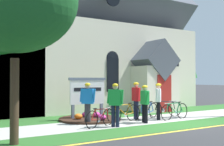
# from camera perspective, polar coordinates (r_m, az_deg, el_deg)

# --- Properties ---
(ground) EXTENTS (140.00, 140.00, 0.00)m
(ground) POSITION_cam_1_polar(r_m,az_deg,el_deg) (15.02, 2.56, -8.35)
(ground) COLOR #333335
(sidewalk_slab) EXTENTS (32.00, 2.26, 0.01)m
(sidewalk_slab) POSITION_cam_1_polar(r_m,az_deg,el_deg) (13.15, 7.95, -9.32)
(sidewalk_slab) COLOR #B7B5AD
(sidewalk_slab) RESTS_ON ground
(grass_verge) EXTENTS (32.00, 1.52, 0.01)m
(grass_verge) POSITION_cam_1_polar(r_m,az_deg,el_deg) (11.76, 13.86, -10.25)
(grass_verge) COLOR #2D6628
(grass_verge) RESTS_ON ground
(church_lawn) EXTENTS (24.00, 2.27, 0.01)m
(church_lawn) POSITION_cam_1_polar(r_m,az_deg,el_deg) (14.95, 2.40, -8.37)
(church_lawn) COLOR #2D6628
(church_lawn) RESTS_ON ground
(curb_paint_stripe) EXTENTS (28.00, 0.16, 0.01)m
(curb_paint_stripe) POSITION_cam_1_polar(r_m,az_deg,el_deg) (11.15, 17.23, -10.73)
(curb_paint_stripe) COLOR yellow
(curb_paint_stripe) RESTS_ON ground
(church_building) EXTENTS (13.96, 10.19, 14.48)m
(church_building) POSITION_cam_1_polar(r_m,az_deg,el_deg) (19.25, -7.22, 7.77)
(church_building) COLOR beige
(church_building) RESTS_ON ground
(church_sign) EXTENTS (1.81, 0.23, 1.92)m
(church_sign) POSITION_cam_1_polar(r_m,az_deg,el_deg) (12.94, -5.03, -3.96)
(church_sign) COLOR slate
(church_sign) RESTS_ON ground
(flower_bed) EXTENTS (2.79, 2.79, 0.34)m
(flower_bed) POSITION_cam_1_polar(r_m,az_deg,el_deg) (12.81, -4.52, -9.24)
(flower_bed) COLOR #382319
(flower_bed) RESTS_ON ground
(bicycle_black) EXTENTS (1.78, 0.11, 0.83)m
(bicycle_black) POSITION_cam_1_polar(r_m,az_deg,el_deg) (12.25, 2.47, -8.13)
(bicycle_black) COLOR black
(bicycle_black) RESTS_ON ground
(bicycle_orange) EXTENTS (1.74, 0.56, 0.83)m
(bicycle_orange) POSITION_cam_1_polar(r_m,az_deg,el_deg) (14.28, 10.73, -7.16)
(bicycle_orange) COLOR black
(bicycle_orange) RESTS_ON ground
(bicycle_white) EXTENTS (1.68, 0.57, 0.82)m
(bicycle_white) POSITION_cam_1_polar(r_m,az_deg,el_deg) (13.25, 7.22, -7.64)
(bicycle_white) COLOR black
(bicycle_white) RESTS_ON ground
(bicycle_blue) EXTENTS (1.81, 0.22, 0.82)m
(bicycle_blue) POSITION_cam_1_polar(r_m,az_deg,el_deg) (13.26, 12.68, -7.59)
(bicycle_blue) COLOR black
(bicycle_blue) RESTS_ON ground
(bicycle_yellow) EXTENTS (1.59, 0.69, 0.78)m
(bicycle_yellow) POSITION_cam_1_polar(r_m,az_deg,el_deg) (10.91, -2.42, -9.09)
(bicycle_yellow) COLOR black
(bicycle_yellow) RESTS_ON ground
(cyclist_in_green_jersey) EXTENTS (0.55, 0.49, 1.66)m
(cyclist_in_green_jersey) POSITION_cam_1_polar(r_m,az_deg,el_deg) (12.89, 9.46, -5.16)
(cyclist_in_green_jersey) COLOR black
(cyclist_in_green_jersey) RESTS_ON ground
(cyclist_in_orange_jersey) EXTENTS (0.30, 0.70, 1.71)m
(cyclist_in_orange_jersey) POSITION_cam_1_polar(r_m,az_deg,el_deg) (12.98, 4.93, -4.99)
(cyclist_in_orange_jersey) COLOR #191E38
(cyclist_in_orange_jersey) RESTS_ON ground
(cyclist_in_white_jersey) EXTENTS (0.29, 0.73, 1.60)m
(cyclist_in_white_jersey) POSITION_cam_1_polar(r_m,az_deg,el_deg) (11.91, 6.71, -5.72)
(cyclist_in_white_jersey) COLOR black
(cyclist_in_white_jersey) RESTS_ON ground
(cyclist_in_red_jersey) EXTENTS (0.46, 0.66, 1.69)m
(cyclist_in_red_jersey) POSITION_cam_1_polar(r_m,az_deg,el_deg) (10.85, 0.68, -5.80)
(cyclist_in_red_jersey) COLOR #191E38
(cyclist_in_red_jersey) RESTS_ON ground
(cyclist_in_yellow_jersey) EXTENTS (0.48, 0.66, 1.70)m
(cyclist_in_yellow_jersey) POSITION_cam_1_polar(r_m,az_deg,el_deg) (11.55, -5.00, -5.47)
(cyclist_in_yellow_jersey) COLOR #2D2D33
(cyclist_in_yellow_jersey) RESTS_ON ground
(roadside_conifer) EXTENTS (2.84, 2.84, 7.25)m
(roadside_conifer) POSITION_cam_1_polar(r_m,az_deg,el_deg) (21.99, 13.26, 5.88)
(roadside_conifer) COLOR #3D2D1E
(roadside_conifer) RESTS_ON ground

